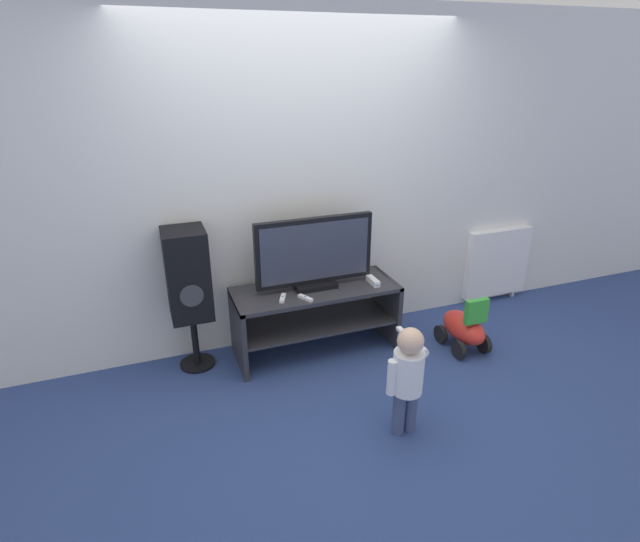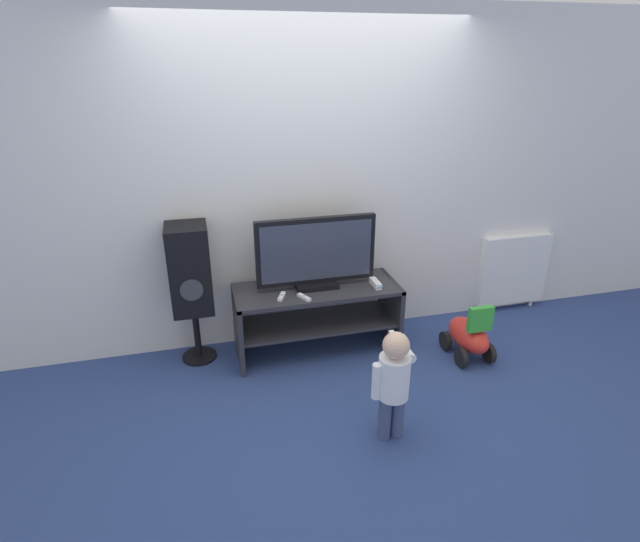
# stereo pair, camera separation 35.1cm
# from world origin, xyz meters

# --- Properties ---
(ground_plane) EXTENTS (16.00, 16.00, 0.00)m
(ground_plane) POSITION_xyz_m (0.00, 0.00, 0.00)
(ground_plane) COLOR navy
(wall_back) EXTENTS (10.00, 0.06, 2.60)m
(wall_back) POSITION_xyz_m (0.00, 0.58, 1.30)
(wall_back) COLOR silver
(wall_back) RESTS_ON ground_plane
(tv_stand) EXTENTS (1.29, 0.50, 0.56)m
(tv_stand) POSITION_xyz_m (0.00, 0.25, 0.37)
(tv_stand) COLOR #2D2D33
(tv_stand) RESTS_ON ground_plane
(television) EXTENTS (0.93, 0.20, 0.56)m
(television) POSITION_xyz_m (0.00, 0.27, 0.83)
(television) COLOR black
(television) RESTS_ON tv_stand
(game_console) EXTENTS (0.05, 0.17, 0.05)m
(game_console) POSITION_xyz_m (0.45, 0.16, 0.58)
(game_console) COLOR white
(game_console) RESTS_ON tv_stand
(remote_primary) EXTENTS (0.08, 0.13, 0.03)m
(remote_primary) POSITION_xyz_m (-0.30, 0.14, 0.57)
(remote_primary) COLOR white
(remote_primary) RESTS_ON tv_stand
(remote_secondary) EXTENTS (0.09, 0.13, 0.03)m
(remote_secondary) POSITION_xyz_m (-0.14, 0.09, 0.57)
(remote_secondary) COLOR white
(remote_secondary) RESTS_ON tv_stand
(child) EXTENTS (0.28, 0.44, 0.75)m
(child) POSITION_xyz_m (0.20, -0.85, 0.44)
(child) COLOR #3F4C72
(child) RESTS_ON ground_plane
(speaker_tower) EXTENTS (0.30, 0.33, 1.11)m
(speaker_tower) POSITION_xyz_m (-0.94, 0.37, 0.75)
(speaker_tower) COLOR black
(speaker_tower) RESTS_ON ground_plane
(ride_on_toy) EXTENTS (0.28, 0.46, 0.50)m
(ride_on_toy) POSITION_xyz_m (1.14, -0.15, 0.19)
(ride_on_toy) COLOR red
(ride_on_toy) RESTS_ON ground_plane
(radiator) EXTENTS (0.67, 0.08, 0.73)m
(radiator) POSITION_xyz_m (1.95, 0.51, 0.39)
(radiator) COLOR white
(radiator) RESTS_ON ground_plane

